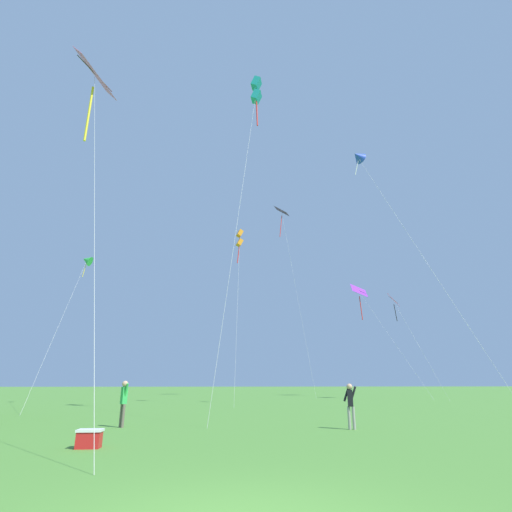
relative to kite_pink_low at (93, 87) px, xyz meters
name	(u,v)px	position (x,y,z in m)	size (l,w,h in m)	color
kite_pink_low	(93,87)	(0.00, 0.00, 0.00)	(4.95, 9.34, 16.38)	pink
kite_teal_box	(256,92)	(8.13, 5.46, 5.05)	(2.78, 6.25, 20.64)	teal
kite_orange_box	(240,239)	(7.83, 16.68, -1.08)	(0.86, 5.23, 14.34)	orange
kite_purple_streamer	(360,297)	(24.69, 33.57, -2.28)	(3.74, 11.54, 14.14)	purple
kite_blue_delta	(358,157)	(16.74, 10.67, 3.99)	(4.32, 8.92, 19.15)	blue
kite_green_small	(87,260)	(-4.66, 16.49, -3.46)	(1.58, 10.42, 11.61)	green
kite_black_large	(282,219)	(14.60, 33.70, 8.39)	(3.53, 6.15, 24.92)	black
kite_red_high	(395,304)	(25.13, 24.76, -4.92)	(2.93, 5.22, 10.84)	red
person_far_back	(350,402)	(10.77, -1.26, -13.63)	(0.48, 0.22, 1.52)	gray
person_in_blue_jacket	(124,399)	(2.66, 0.28, -13.57)	(0.37, 0.47, 1.62)	#665B4C
picnic_cooler	(89,438)	(2.92, -4.64, -14.32)	(0.60, 0.40, 0.44)	red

